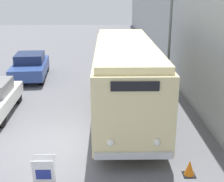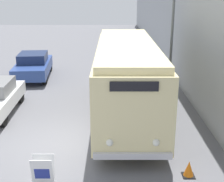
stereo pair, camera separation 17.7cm
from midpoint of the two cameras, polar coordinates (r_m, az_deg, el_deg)
The scene contains 7 objects.
ground_plane at distance 11.54m, azimuth -10.34°, elevation -9.65°, with size 80.00×80.00×0.00m, color slate.
building_wall_right at distance 20.58m, azimuth 10.77°, elevation 12.65°, with size 0.30×60.00×6.96m.
vintage_bus at distance 13.36m, azimuth 2.02°, elevation 2.88°, with size 2.49×9.32×3.24m.
sign_board at distance 9.11m, azimuth -12.86°, elevation -14.53°, with size 0.60×0.36×0.97m.
streetlamp at distance 14.81m, azimuth 10.51°, elevation 15.56°, with size 0.36×0.36×7.47m.
parked_car_mid at distance 20.17m, azimuth -14.97°, elevation 4.47°, with size 2.35×4.66×1.55m.
traffic_cone at distance 9.82m, azimuth 13.47°, elevation -13.56°, with size 0.36×0.36×0.49m.
Camera 1 is at (1.77, -10.08, 5.31)m, focal length 50.00 mm.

